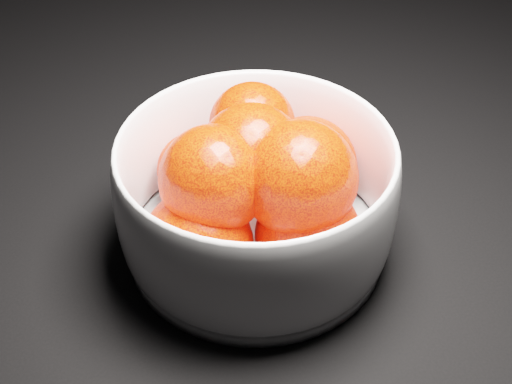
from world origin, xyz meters
name	(u,v)px	position (x,y,z in m)	size (l,w,h in m)	color
ground	(162,220)	(0.00, 0.00, 0.00)	(3.00, 3.00, 0.00)	black
bowl	(256,197)	(0.07, -0.05, 0.05)	(0.21, 0.21, 0.10)	white
orange_pile	(259,185)	(0.07, -0.06, 0.07)	(0.19, 0.17, 0.13)	#FF2106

